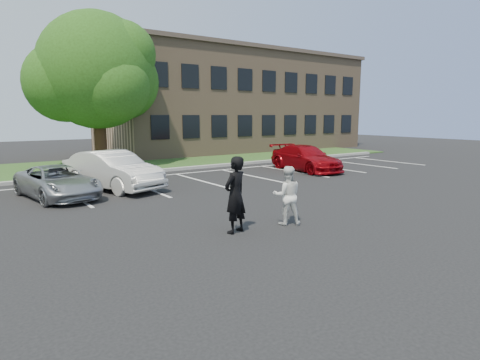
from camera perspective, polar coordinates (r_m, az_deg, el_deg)
name	(u,v)px	position (r m, az deg, el deg)	size (l,w,h in m)	color
ground_plane	(262,233)	(10.44, 3.19, -7.51)	(90.00, 90.00, 0.00)	black
curb	(113,174)	(20.99, -17.55, 0.78)	(40.00, 0.30, 0.15)	#969791
grass_strip	(91,167)	(24.81, -20.37, 1.79)	(44.00, 8.00, 0.08)	#284216
stall_lines	(165,181)	(18.68, -10.59, -0.17)	(34.00, 5.36, 0.01)	silver
office_building	(233,102)	(36.05, -1.02, 11.07)	(22.40, 10.40, 8.30)	#8C7156
tree	(98,74)	(25.24, -19.56, 14.05)	(7.80, 7.20, 8.80)	black
man_black_suit	(235,195)	(10.22, -0.69, -2.13)	(0.72, 0.47, 1.98)	black
man_white_shirt	(287,195)	(11.11, 6.71, -2.20)	(0.79, 0.62, 1.63)	silver
car_silver_minivan	(57,182)	(16.05, -24.53, -0.26)	(1.96, 4.25, 1.18)	#A3A6AB
car_white_sedan	(113,170)	(17.08, -17.67, 1.32)	(1.66, 4.75, 1.57)	silver
car_red_compact	(306,158)	(22.08, 9.33, 3.08)	(1.92, 4.73, 1.37)	#92060D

